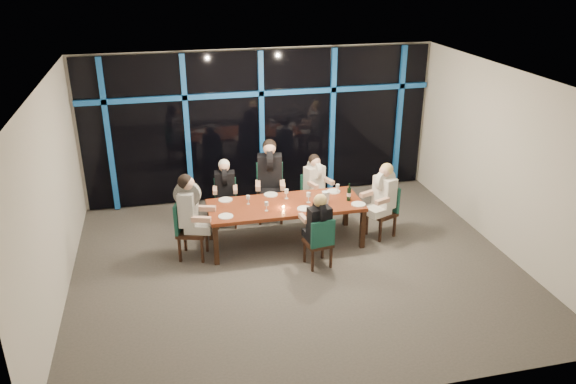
# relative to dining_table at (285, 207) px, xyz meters

# --- Properties ---
(room) EXTENTS (7.04, 7.00, 3.02)m
(room) POSITION_rel_dining_table_xyz_m (0.00, -0.80, 1.34)
(room) COLOR #56514C
(room) RESTS_ON ground
(window_wall) EXTENTS (6.86, 0.43, 2.94)m
(window_wall) POSITION_rel_dining_table_xyz_m (0.01, 2.13, 0.87)
(window_wall) COLOR black
(window_wall) RESTS_ON ground
(dining_table) EXTENTS (2.60, 1.00, 0.75)m
(dining_table) POSITION_rel_dining_table_xyz_m (0.00, 0.00, 0.00)
(dining_table) COLOR brown
(dining_table) RESTS_ON ground
(chair_far_left) EXTENTS (0.45, 0.45, 0.87)m
(chair_far_left) POSITION_rel_dining_table_xyz_m (-0.89, 1.01, -0.20)
(chair_far_left) COLOR black
(chair_far_left) RESTS_ON ground
(chair_far_mid) EXTENTS (0.57, 0.57, 1.07)m
(chair_far_mid) POSITION_rel_dining_table_xyz_m (-0.05, 1.07, -0.09)
(chair_far_mid) COLOR black
(chair_far_mid) RESTS_ON ground
(chair_far_right) EXTENTS (0.51, 0.51, 0.87)m
(chair_far_right) POSITION_rel_dining_table_xyz_m (0.74, 0.91, -0.20)
(chair_far_right) COLOR black
(chair_far_right) RESTS_ON ground
(chair_end_left) EXTENTS (0.58, 0.58, 1.00)m
(chair_end_left) POSITION_rel_dining_table_xyz_m (-1.66, -0.08, -0.13)
(chair_end_left) COLOR black
(chair_end_left) RESTS_ON ground
(chair_end_right) EXTENTS (0.56, 0.56, 0.93)m
(chair_end_right) POSITION_rel_dining_table_xyz_m (1.78, -0.07, -0.17)
(chair_end_right) COLOR black
(chair_end_right) RESTS_ON ground
(chair_near_mid) EXTENTS (0.45, 0.45, 0.86)m
(chair_near_mid) POSITION_rel_dining_table_xyz_m (0.35, -0.91, -0.20)
(chair_near_mid) COLOR black
(chair_near_mid) RESTS_ON ground
(diner_far_left) EXTENTS (0.46, 0.56, 0.84)m
(diner_far_left) POSITION_rel_dining_table_xyz_m (-0.90, 0.94, 0.15)
(diner_far_left) COLOR black
(diner_far_left) RESTS_ON ground
(diner_far_mid) EXTENTS (0.58, 0.71, 1.04)m
(diner_far_mid) POSITION_rel_dining_table_xyz_m (-0.07, 0.98, 0.34)
(diner_far_mid) COLOR black
(diner_far_mid) RESTS_ON ground
(diner_far_right) EXTENTS (0.52, 0.59, 0.84)m
(diner_far_right) POSITION_rel_dining_table_xyz_m (0.76, 0.84, 0.15)
(diner_far_right) COLOR silver
(diner_far_right) RESTS_ON ground
(diner_end_left) EXTENTS (0.68, 0.59, 0.97)m
(diner_end_left) POSITION_rel_dining_table_xyz_m (-1.58, -0.11, 0.27)
(diner_end_left) COLOR black
(diner_end_left) RESTS_ON ground
(diner_end_right) EXTENTS (0.63, 0.57, 0.90)m
(diner_end_right) POSITION_rel_dining_table_xyz_m (1.71, -0.10, 0.20)
(diner_end_right) COLOR silver
(diner_end_right) RESTS_ON ground
(diner_near_mid) EXTENTS (0.46, 0.56, 0.84)m
(diner_near_mid) POSITION_rel_dining_table_xyz_m (0.34, -0.83, 0.14)
(diner_near_mid) COLOR black
(diner_near_mid) RESTS_ON ground
(plate_far_left) EXTENTS (0.24, 0.24, 0.01)m
(plate_far_left) POSITION_rel_dining_table_xyz_m (-0.97, 0.38, 0.08)
(plate_far_left) COLOR white
(plate_far_left) RESTS_ON dining_table
(plate_far_mid) EXTENTS (0.24, 0.24, 0.01)m
(plate_far_mid) POSITION_rel_dining_table_xyz_m (-0.16, 0.42, 0.08)
(plate_far_mid) COLOR white
(plate_far_mid) RESTS_ON dining_table
(plate_far_right) EXTENTS (0.24, 0.24, 0.01)m
(plate_far_right) POSITION_rel_dining_table_xyz_m (0.95, 0.31, 0.08)
(plate_far_right) COLOR white
(plate_far_right) RESTS_ON dining_table
(plate_end_left) EXTENTS (0.24, 0.24, 0.01)m
(plate_end_left) POSITION_rel_dining_table_xyz_m (-1.04, -0.27, 0.08)
(plate_end_left) COLOR white
(plate_end_left) RESTS_ON dining_table
(plate_end_right) EXTENTS (0.24, 0.24, 0.01)m
(plate_end_right) POSITION_rel_dining_table_xyz_m (1.19, -0.31, 0.08)
(plate_end_right) COLOR white
(plate_end_right) RESTS_ON dining_table
(plate_near_mid) EXTENTS (0.24, 0.24, 0.01)m
(plate_near_mid) POSITION_rel_dining_table_xyz_m (0.26, -0.28, 0.08)
(plate_near_mid) COLOR white
(plate_near_mid) RESTS_ON dining_table
(wine_bottle) EXTENTS (0.07, 0.07, 0.32)m
(wine_bottle) POSITION_rel_dining_table_xyz_m (1.08, -0.11, 0.19)
(wine_bottle) COLOR black
(wine_bottle) RESTS_ON dining_table
(water_pitcher) EXTENTS (0.13, 0.12, 0.21)m
(water_pitcher) POSITION_rel_dining_table_xyz_m (0.66, -0.13, 0.17)
(water_pitcher) COLOR silver
(water_pitcher) RESTS_ON dining_table
(tea_light) EXTENTS (0.05, 0.05, 0.03)m
(tea_light) POSITION_rel_dining_table_xyz_m (-0.07, -0.15, 0.08)
(tea_light) COLOR #FFA74C
(tea_light) RESTS_ON dining_table
(wine_glass_a) EXTENTS (0.06, 0.06, 0.16)m
(wine_glass_a) POSITION_rel_dining_table_xyz_m (-0.36, -0.20, 0.18)
(wine_glass_a) COLOR silver
(wine_glass_a) RESTS_ON dining_table
(wine_glass_b) EXTENTS (0.07, 0.07, 0.17)m
(wine_glass_b) POSITION_rel_dining_table_xyz_m (0.07, 0.21, 0.19)
(wine_glass_b) COLOR silver
(wine_glass_b) RESTS_ON dining_table
(wine_glass_c) EXTENTS (0.07, 0.07, 0.18)m
(wine_glass_c) POSITION_rel_dining_table_xyz_m (0.39, -0.04, 0.20)
(wine_glass_c) COLOR silver
(wine_glass_c) RESTS_ON dining_table
(wine_glass_d) EXTENTS (0.06, 0.06, 0.15)m
(wine_glass_d) POSITION_rel_dining_table_xyz_m (-0.61, 0.14, 0.18)
(wine_glass_d) COLOR white
(wine_glass_d) RESTS_ON dining_table
(wine_glass_e) EXTENTS (0.06, 0.06, 0.16)m
(wine_glass_e) POSITION_rel_dining_table_xyz_m (1.00, 0.24, 0.19)
(wine_glass_e) COLOR silver
(wine_glass_e) RESTS_ON dining_table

